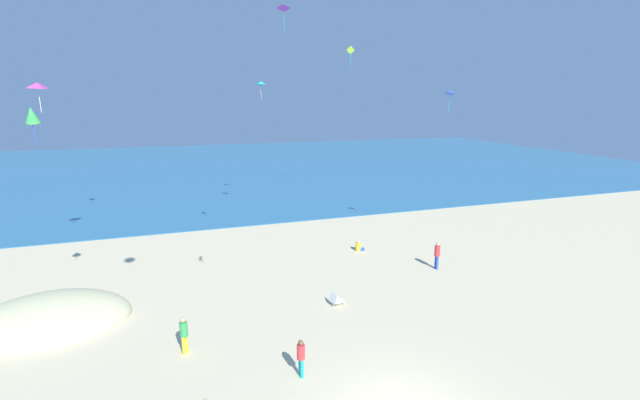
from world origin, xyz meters
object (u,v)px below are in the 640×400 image
(kite_green, at_px, (32,115))
(kite_lime, at_px, (351,51))
(kite_purple, at_px, (284,7))
(person_2, at_px, (301,356))
(kite_magenta, at_px, (37,86))
(beach_chair_far_right, at_px, (336,300))
(person_1, at_px, (359,247))
(person_0, at_px, (437,254))
(person_4, at_px, (184,333))
(kite_blue, at_px, (450,93))
(kite_teal, at_px, (261,83))

(kite_green, relative_size, kite_lime, 0.81)
(kite_purple, bearing_deg, person_2, -102.17)
(kite_magenta, bearing_deg, beach_chair_far_right, -33.71)
(kite_green, bearing_deg, person_1, 17.43)
(beach_chair_far_right, distance_m, kite_lime, 24.14)
(person_2, height_order, kite_green, kite_green)
(person_2, relative_size, kite_green, 0.94)
(person_0, distance_m, person_1, 4.98)
(person_2, bearing_deg, beach_chair_far_right, -131.74)
(person_1, xyz_separation_m, kite_lime, (4.30, 12.55, 13.00))
(kite_lime, bearing_deg, kite_purple, -141.53)
(person_0, xyz_separation_m, person_1, (-2.99, 3.92, -0.63))
(person_0, height_order, person_4, person_0)
(person_1, height_order, kite_green, kite_green)
(beach_chair_far_right, bearing_deg, person_2, -137.35)
(kite_blue, bearing_deg, kite_lime, 94.20)
(kite_green, distance_m, kite_blue, 20.62)
(kite_blue, distance_m, kite_purple, 12.52)
(kite_green, distance_m, kite_purple, 17.99)
(person_2, bearing_deg, kite_green, -43.04)
(kite_teal, bearing_deg, kite_purple, -31.30)
(person_0, relative_size, person_1, 2.18)
(kite_purple, bearing_deg, person_0, -61.55)
(person_0, bearing_deg, kite_blue, 60.01)
(person_4, bearing_deg, person_0, -128.05)
(kite_green, xyz_separation_m, kite_lime, (19.25, 17.25, 4.66))
(beach_chair_far_right, distance_m, kite_purple, 19.82)
(person_0, xyz_separation_m, person_4, (-13.31, -3.94, -0.05))
(kite_blue, bearing_deg, person_4, -155.65)
(person_0, xyz_separation_m, kite_green, (-17.95, -0.77, 7.71))
(kite_magenta, relative_size, kite_blue, 1.16)
(person_4, xyz_separation_m, kite_purple, (7.46, 14.74, 14.37))
(kite_teal, bearing_deg, kite_lime, 28.52)
(person_0, bearing_deg, kite_magenta, 168.19)
(person_2, height_order, kite_teal, kite_teal)
(person_0, relative_size, kite_purple, 0.83)
(kite_blue, bearing_deg, person_0, -126.19)
(person_0, bearing_deg, kite_lime, 91.69)
(beach_chair_far_right, height_order, kite_blue, kite_blue)
(kite_green, bearing_deg, kite_magenta, 103.23)
(person_1, xyz_separation_m, kite_teal, (-4.42, 7.82, 10.06))
(beach_chair_far_right, xyz_separation_m, kite_purple, (0.90, 13.01, 14.93))
(kite_green, distance_m, kite_teal, 16.45)
(kite_lime, distance_m, kite_blue, 13.89)
(person_4, distance_m, kite_green, 9.58)
(person_0, distance_m, kite_lime, 20.65)
(person_1, distance_m, kite_magenta, 19.35)
(kite_magenta, bearing_deg, kite_teal, 23.70)
(kite_blue, xyz_separation_m, kite_teal, (-9.69, 8.62, 0.75))
(kite_teal, bearing_deg, person_1, -60.55)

